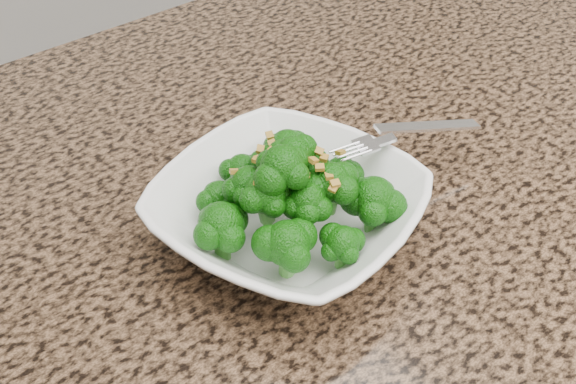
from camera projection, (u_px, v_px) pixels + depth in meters
granite_counter at (461, 215)px, 0.68m from camera, size 1.64×1.04×0.03m
bowl at (288, 212)px, 0.62m from camera, size 0.27×0.27×0.05m
broccoli_pile at (288, 156)px, 0.59m from camera, size 0.19×0.19×0.07m
garlic_topping at (288, 119)px, 0.56m from camera, size 0.12×0.12×0.01m
fork at (386, 139)px, 0.65m from camera, size 0.19×0.08×0.01m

